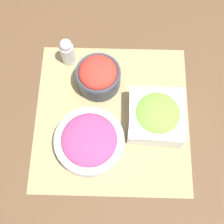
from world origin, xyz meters
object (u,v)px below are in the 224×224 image
lettuce_bowl (157,116)px  pepper_shaker (67,51)px  tomato_bowl (98,75)px  onion_bowl (89,140)px

lettuce_bowl → pepper_shaker: size_ratio=1.62×
pepper_shaker → tomato_bowl: bearing=51.1°
onion_bowl → pepper_shaker: bearing=-163.6°
onion_bowl → tomato_bowl: size_ratio=1.47×
lettuce_bowl → pepper_shaker: (-0.20, -0.26, 0.01)m
onion_bowl → lettuce_bowl: bearing=111.5°
onion_bowl → pepper_shaker: (-0.27, -0.08, 0.02)m
onion_bowl → tomato_bowl: bearing=174.9°
tomato_bowl → onion_bowl: bearing=-5.1°
tomato_bowl → pepper_shaker: (-0.08, -0.10, 0.00)m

